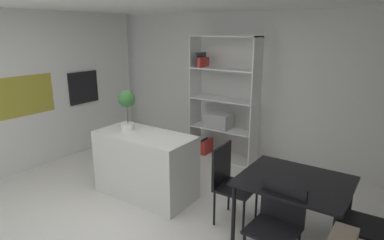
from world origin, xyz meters
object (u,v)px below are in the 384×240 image
at_px(dining_chair_near, 277,220).
at_px(potted_plant_on_island, 127,105).
at_px(kitchen_island, 146,165).
at_px(dining_table, 295,186).
at_px(dining_chair_island_side, 229,178).
at_px(built_in_oven, 83,87).
at_px(open_bookshelf, 220,107).
at_px(dining_chair_window_side, 375,221).

bearing_deg(dining_chair_near, potted_plant_on_island, 173.58).
bearing_deg(dining_chair_near, kitchen_island, 172.53).
bearing_deg(dining_table, dining_chair_island_side, -179.64).
bearing_deg(built_in_oven, dining_table, -8.53).
xyz_separation_m(open_bookshelf, dining_chair_near, (1.90, -2.21, -0.42)).
distance_m(built_in_oven, dining_chair_near, 4.42).
relative_size(dining_table, dining_chair_island_side, 1.17).
bearing_deg(dining_chair_window_side, built_in_oven, -98.35).
distance_m(potted_plant_on_island, dining_table, 2.44).
xyz_separation_m(dining_table, dining_chair_window_side, (0.77, 0.00, -0.14)).
bearing_deg(built_in_oven, potted_plant_on_island, -20.78).
xyz_separation_m(dining_chair_window_side, dining_chair_island_side, (-1.55, -0.01, 0.02)).
relative_size(kitchen_island, open_bookshelf, 0.64).
height_order(kitchen_island, open_bookshelf, open_bookshelf).
xyz_separation_m(built_in_oven, kitchen_island, (2.17, -0.72, -0.77)).
distance_m(potted_plant_on_island, dining_chair_window_side, 3.22).
distance_m(kitchen_island, dining_chair_near, 2.09).
relative_size(dining_chair_window_side, dining_chair_island_side, 0.94).
distance_m(kitchen_island, dining_table, 2.05).
distance_m(built_in_oven, dining_table, 4.29).
bearing_deg(potted_plant_on_island, dining_chair_island_side, 2.31).
relative_size(built_in_oven, dining_chair_window_side, 0.69).
distance_m(built_in_oven, dining_chair_island_side, 3.55).
bearing_deg(dining_chair_island_side, open_bookshelf, 30.26).
bearing_deg(open_bookshelf, dining_chair_near, -49.36).
bearing_deg(kitchen_island, dining_chair_window_side, 1.85).
height_order(built_in_oven, dining_chair_island_side, built_in_oven).
height_order(potted_plant_on_island, dining_chair_near, potted_plant_on_island).
bearing_deg(dining_table, kitchen_island, -177.50).
bearing_deg(dining_chair_island_side, dining_table, -92.33).
distance_m(dining_table, dining_chair_window_side, 0.79).
bearing_deg(dining_chair_near, dining_chair_window_side, 37.04).
bearing_deg(open_bookshelf, dining_table, -42.13).
distance_m(dining_table, dining_chair_island_side, 0.79).
height_order(dining_chair_window_side, dining_chair_island_side, dining_chair_island_side).
distance_m(potted_plant_on_island, dining_chair_island_side, 1.73).
distance_m(potted_plant_on_island, open_bookshelf, 1.87).
xyz_separation_m(kitchen_island, dining_table, (2.04, 0.09, 0.22)).
bearing_deg(open_bookshelf, dining_chair_island_side, -57.05).
xyz_separation_m(built_in_oven, open_bookshelf, (2.32, 1.08, -0.28)).
relative_size(built_in_oven, dining_chair_near, 0.72).
relative_size(kitchen_island, dining_chair_near, 1.62).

